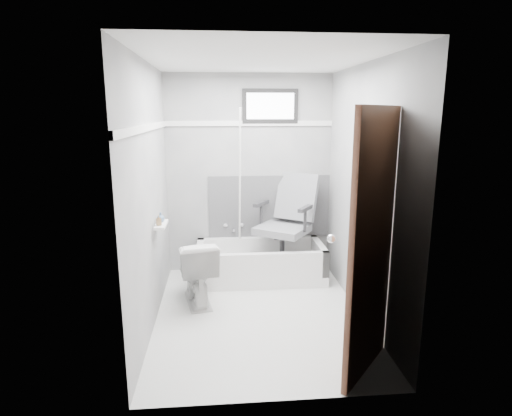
{
  "coord_description": "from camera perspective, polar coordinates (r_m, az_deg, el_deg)",
  "views": [
    {
      "loc": [
        -0.37,
        -3.87,
        1.96
      ],
      "look_at": [
        0.0,
        0.35,
        1.0
      ],
      "focal_mm": 30.0,
      "sensor_mm": 36.0,
      "label": 1
    }
  ],
  "objects": [
    {
      "name": "trim_back",
      "position": [
        5.17,
        -0.92,
        11.22
      ],
      "size": [
        2.0,
        0.02,
        0.06
      ],
      "primitive_type": "cube",
      "color": "white",
      "rests_on": "wall_back"
    },
    {
      "name": "window",
      "position": [
        5.19,
        1.9,
        13.43
      ],
      "size": [
        0.66,
        0.04,
        0.4
      ],
      "primitive_type": null,
      "color": "black",
      "rests_on": "wall_back"
    },
    {
      "name": "door",
      "position": [
        3.07,
        21.5,
        -6.34
      ],
      "size": [
        0.78,
        0.78,
        2.0
      ],
      "primitive_type": null,
      "color": "#542D1F",
      "rests_on": "floor"
    },
    {
      "name": "trim_left",
      "position": [
        3.92,
        -14.31,
        10.35
      ],
      "size": [
        0.02,
        2.6,
        0.06
      ],
      "primitive_type": "cube",
      "color": "white",
      "rests_on": "wall_left"
    },
    {
      "name": "wall_right",
      "position": [
        4.17,
        14.26,
        1.89
      ],
      "size": [
        0.02,
        2.6,
        2.4
      ],
      "primitive_type": "cube",
      "color": "slate",
      "rests_on": "floor"
    },
    {
      "name": "faucet",
      "position": [
        5.33,
        -3.01,
        -2.59
      ],
      "size": [
        0.26,
        0.1,
        0.16
      ],
      "primitive_type": null,
      "color": "silver",
      "rests_on": "wall_back"
    },
    {
      "name": "wall_left",
      "position": [
        3.99,
        -14.01,
        1.42
      ],
      "size": [
        0.02,
        2.6,
        2.4
      ],
      "primitive_type": "cube",
      "color": "slate",
      "rests_on": "floor"
    },
    {
      "name": "pole",
      "position": [
        5.02,
        -2.17,
        2.31
      ],
      "size": [
        0.02,
        0.47,
        1.9
      ],
      "primitive_type": "cylinder",
      "rotation": [
        0.23,
        0.0,
        0.0
      ],
      "color": "white",
      "rests_on": "bathtub"
    },
    {
      "name": "shelf",
      "position": [
        4.19,
        -12.53,
        -2.17
      ],
      "size": [
        0.1,
        0.32,
        0.02
      ],
      "primitive_type": "cube",
      "color": "white",
      "rests_on": "wall_left"
    },
    {
      "name": "soap_bottle_b",
      "position": [
        4.24,
        -12.6,
        -1.19
      ],
      "size": [
        0.08,
        0.08,
        0.1
      ],
      "primitive_type": "imported",
      "rotation": [
        0.0,
        0.0,
        0.13
      ],
      "color": "slate",
      "rests_on": "shelf"
    },
    {
      "name": "floor",
      "position": [
        4.35,
        0.41,
        -14.0
      ],
      "size": [
        2.6,
        2.6,
        0.0
      ],
      "primitive_type": "plane",
      "color": "white",
      "rests_on": "ground"
    },
    {
      "name": "backerboard",
      "position": [
        5.32,
        1.8,
        0.17
      ],
      "size": [
        1.5,
        0.02,
        0.78
      ],
      "primitive_type": "cube",
      "color": "#4C4C4F",
      "rests_on": "wall_back"
    },
    {
      "name": "wall_front",
      "position": [
        2.7,
        3.06,
        -3.55
      ],
      "size": [
        2.0,
        0.02,
        2.4
      ],
      "primitive_type": "cube",
      "color": "slate",
      "rests_on": "floor"
    },
    {
      "name": "soap_bottle_a",
      "position": [
        4.1,
        -12.85,
        -1.58
      ],
      "size": [
        0.06,
        0.06,
        0.09
      ],
      "primitive_type": "imported",
      "rotation": [
        0.0,
        0.0,
        0.42
      ],
      "color": "olive",
      "rests_on": "shelf"
    },
    {
      "name": "ceiling",
      "position": [
        3.91,
        0.47,
        19.24
      ],
      "size": [
        2.6,
        2.6,
        0.0
      ],
      "primitive_type": "plane",
      "rotation": [
        3.14,
        0.0,
        0.0
      ],
      "color": "silver",
      "rests_on": "floor"
    },
    {
      "name": "toilet",
      "position": [
        4.52,
        -7.93,
        -8.35
      ],
      "size": [
        0.52,
        0.75,
        0.68
      ],
      "primitive_type": "imported",
      "rotation": [
        0.0,
        0.0,
        3.34
      ],
      "color": "white",
      "rests_on": "floor"
    },
    {
      "name": "bathtub",
      "position": [
        5.13,
        0.57,
        -7.18
      ],
      "size": [
        1.5,
        0.7,
        0.42
      ],
      "primitive_type": null,
      "color": "white",
      "rests_on": "floor"
    },
    {
      "name": "wall_back",
      "position": [
        5.24,
        -0.91,
        4.42
      ],
      "size": [
        2.0,
        0.02,
        2.4
      ],
      "primitive_type": "cube",
      "color": "slate",
      "rests_on": "floor"
    },
    {
      "name": "office_chair",
      "position": [
        5.04,
        3.54,
        -1.93
      ],
      "size": [
        0.9,
        0.9,
        1.12
      ],
      "primitive_type": null,
      "rotation": [
        0.0,
        0.0,
        -0.6
      ],
      "color": "slate",
      "rests_on": "bathtub"
    }
  ]
}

